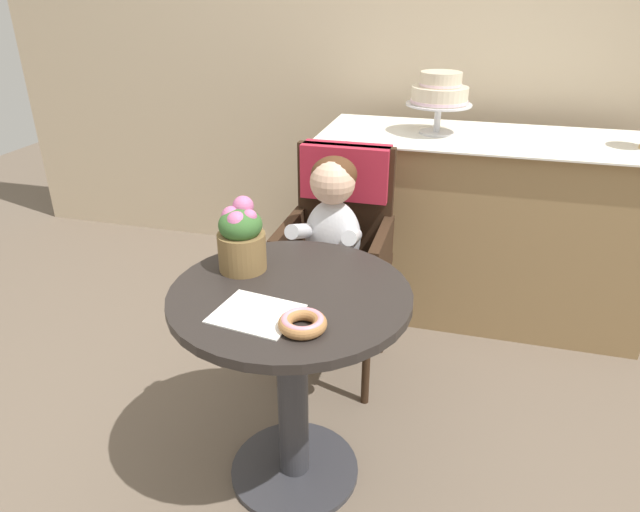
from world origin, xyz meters
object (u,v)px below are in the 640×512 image
(donut_front, at_px, (303,322))
(tiered_cake_stand, at_px, (440,93))
(cafe_table, at_px, (292,350))
(flower_vase, at_px, (241,236))
(seated_child, at_px, (330,232))
(wicker_chair, at_px, (340,226))

(donut_front, xyz_separation_m, tiered_cake_stand, (0.20, 1.49, 0.34))
(cafe_table, xyz_separation_m, flower_vase, (-0.19, 0.10, 0.32))
(seated_child, bearing_deg, flower_vase, -111.28)
(donut_front, relative_size, tiered_cake_stand, 0.43)
(tiered_cake_stand, bearing_deg, wicker_chair, -117.54)
(seated_child, relative_size, flower_vase, 3.16)
(seated_child, height_order, tiered_cake_stand, tiered_cake_stand)
(wicker_chair, bearing_deg, tiered_cake_stand, 62.64)
(donut_front, distance_m, flower_vase, 0.41)
(cafe_table, relative_size, flower_vase, 3.13)
(cafe_table, distance_m, wicker_chair, 0.71)
(cafe_table, relative_size, tiered_cake_stand, 2.40)
(seated_child, xyz_separation_m, flower_vase, (-0.17, -0.44, 0.15))
(donut_front, distance_m, tiered_cake_stand, 1.54)
(donut_front, relative_size, flower_vase, 0.56)
(wicker_chair, bearing_deg, flower_vase, -105.89)
(seated_child, xyz_separation_m, donut_front, (0.11, -0.73, 0.06))
(wicker_chair, relative_size, seated_child, 1.31)
(cafe_table, xyz_separation_m, tiered_cake_stand, (0.30, 1.30, 0.57))
(cafe_table, distance_m, donut_front, 0.31)
(tiered_cake_stand, bearing_deg, seated_child, -112.51)
(wicker_chair, distance_m, seated_child, 0.16)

